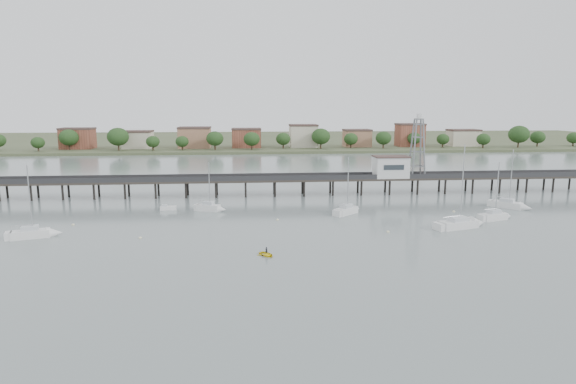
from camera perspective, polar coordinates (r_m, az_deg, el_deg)
The scene contains 15 objects.
ground_plane at distance 58.92m, azimuth 5.35°, elevation -11.06°, with size 500.00×500.00×0.00m, color slate.
pier at distance 115.78m, azimuth 0.11°, elevation 1.48°, with size 150.00×5.00×5.50m.
pier_building at distance 120.17m, azimuth 12.09°, elevation 2.96°, with size 8.40×5.40×5.30m.
lattice_tower at distance 121.77m, azimuth 15.10°, elevation 5.02°, with size 3.20×3.20×15.50m.
sailboat_a at distance 89.19m, azimuth -27.47°, elevation -4.38°, with size 7.95×4.31×12.67m.
sailboat_b at distance 99.79m, azimuth -8.98°, elevation -1.89°, with size 6.43×3.82×10.43m.
sailboat_c at distance 97.48m, azimuth 7.28°, elevation -2.14°, with size 6.72×6.42×12.00m.
sailboat_e at distance 111.58m, azimuth 25.12°, elevation -1.47°, with size 7.23×7.20×13.09m.
sailboat_d at distance 91.30m, azimuth 20.26°, elevation -3.55°, with size 10.00×5.51×15.73m.
sailboat_f at distance 99.64m, azimuth 23.59°, elevation -2.65°, with size 7.17×3.88×11.50m.
white_tender at distance 102.85m, azimuth -14.05°, elevation -1.86°, with size 3.38×1.62×1.28m.
yellow_dinghy at distance 70.02m, azimuth -2.57°, elevation -7.54°, with size 2.00×0.58×2.80m, color yellow.
dinghy_occupant at distance 70.02m, azimuth -2.57°, elevation -7.54°, with size 0.38×1.04×0.25m, color black.
mooring_buoys at distance 87.95m, azimuth 4.38°, elevation -3.81°, with size 93.65×15.36×0.39m.
far_shore at distance 294.47m, azimuth -2.92°, elevation 6.20°, with size 500.00×170.00×10.40m.
Camera 1 is at (-10.08, -54.00, 21.29)m, focal length 30.00 mm.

